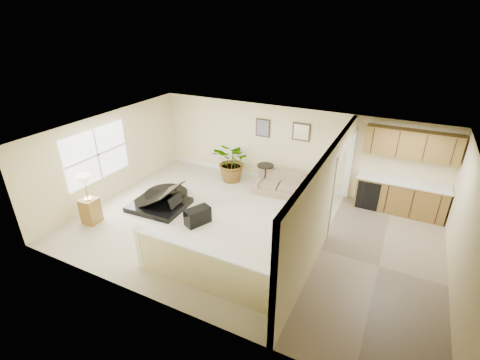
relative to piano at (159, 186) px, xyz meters
The scene contains 20 objects.
floor 2.89m from the piano, ahead, with size 9.00×9.00×0.00m, color beige.
back_wall 4.15m from the piano, 46.40° to the left, with size 9.00×0.04×2.50m, color beige.
front_wall 4.20m from the piano, 47.01° to the right, with size 9.00×0.04×2.50m, color beige.
left_wall 1.80m from the piano, behind, with size 0.04×6.00×2.50m, color beige.
right_wall 7.36m from the piano, ahead, with size 0.04×6.00×2.50m, color beige.
ceiling 3.41m from the piano, ahead, with size 9.00×6.00×0.04m, color white.
kitchen_vinyl 6.01m from the piano, ahead, with size 2.70×6.00×0.01m, color gray.
interior_partition 4.67m from the piano, ahead, with size 0.18×5.99×2.50m.
pony_half_wall 3.72m from the piano, 38.79° to the right, with size 3.42×0.22×1.00m.
left_window 1.94m from the piano, 162.22° to the right, with size 0.05×2.15×1.45m, color white.
wall_art_left 3.67m from the piano, 57.45° to the left, with size 0.48×0.04×0.58m.
wall_mirror 4.46m from the piano, 43.23° to the left, with size 0.55×0.04×0.55m.
kitchen_cabinets 6.60m from the piano, 24.17° to the left, with size 2.36×0.65×2.33m.
piano is the anchor object (origin of this frame).
piano_bench 1.58m from the piano, 13.57° to the right, with size 0.34×0.67×0.45m, color black.
loveseat 3.59m from the piano, 39.28° to the left, with size 1.57×0.99×0.85m.
accent_table 3.27m from the piano, 46.78° to the left, with size 0.53×0.53×0.76m.
palm_plant 2.60m from the piano, 64.33° to the left, with size 1.42×1.29×1.36m.
small_plant 4.43m from the piano, 29.05° to the left, with size 0.30×0.30×0.50m.
lamp_stand 1.88m from the piano, 124.22° to the right, with size 0.42×0.42×1.36m.
Camera 1 is at (3.14, -6.76, 5.04)m, focal length 26.00 mm.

